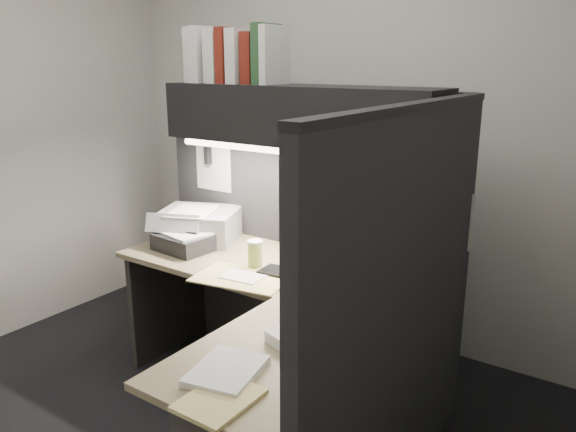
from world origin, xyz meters
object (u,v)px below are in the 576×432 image
at_px(coffee_cup, 255,255).
at_px(printer, 199,225).
at_px(keyboard, 298,276).
at_px(telephone, 383,265).
at_px(monitor, 322,225).
at_px(desk, 257,381).
at_px(overhead_shelf, 297,115).
at_px(notebook_stack, 185,242).

bearing_deg(coffee_cup, printer, 161.15).
xyz_separation_m(keyboard, telephone, (0.32, 0.30, 0.03)).
bearing_deg(monitor, printer, -176.54).
bearing_deg(desk, overhead_shelf, 111.79).
height_order(overhead_shelf, coffee_cup, overhead_shelf).
xyz_separation_m(overhead_shelf, notebook_stack, (-0.58, -0.27, -0.72)).
distance_m(desk, printer, 1.23).
height_order(desk, coffee_cup, coffee_cup).
xyz_separation_m(desk, keyboard, (-0.11, 0.48, 0.30)).
relative_size(keyboard, notebook_stack, 1.30).
height_order(telephone, notebook_stack, notebook_stack).
distance_m(monitor, coffee_cup, 0.40).
height_order(monitor, printer, monitor).
distance_m(desk, overhead_shelf, 1.33).
distance_m(desk, notebook_stack, 1.06).
xyz_separation_m(overhead_shelf, telephone, (0.50, 0.04, -0.73)).
bearing_deg(notebook_stack, overhead_shelf, 24.73).
relative_size(coffee_cup, notebook_stack, 0.44).
distance_m(telephone, notebook_stack, 1.13).
bearing_deg(desk, coffee_cup, 128.24).
distance_m(monitor, keyboard, 0.36).
bearing_deg(monitor, keyboard, -85.55).
bearing_deg(coffee_cup, overhead_shelf, 74.92).
bearing_deg(printer, telephone, -17.81).
height_order(desk, telephone, telephone).
bearing_deg(printer, desk, -58.73).
relative_size(desk, keyboard, 4.20).
bearing_deg(keyboard, monitor, 94.90).
bearing_deg(overhead_shelf, printer, -173.07).
distance_m(printer, notebook_stack, 0.21).
bearing_deg(overhead_shelf, notebook_stack, -155.27).
bearing_deg(desk, telephone, 75.63).
height_order(overhead_shelf, keyboard, overhead_shelf).
xyz_separation_m(monitor, keyboard, (0.05, -0.30, -0.18)).
bearing_deg(monitor, coffee_cup, -129.00).
distance_m(telephone, printer, 1.16).
height_order(overhead_shelf, monitor, overhead_shelf).
bearing_deg(printer, notebook_stack, -93.42).
relative_size(desk, monitor, 3.50).
relative_size(coffee_cup, printer, 0.31).
bearing_deg(coffee_cup, monitor, 55.84).
height_order(monitor, coffee_cup, monitor).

